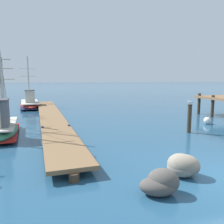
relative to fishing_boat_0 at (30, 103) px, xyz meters
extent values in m
cube|color=brown|center=(2.53, -9.43, -0.18)|extent=(3.55, 23.63, 0.16)
cylinder|color=#3D3023|center=(3.41, -21.18, -0.41)|extent=(0.36, 0.36, 0.29)
cylinder|color=#3D3023|center=(3.06, -16.48, -0.41)|extent=(0.36, 0.36, 0.29)
cylinder|color=#3D3023|center=(2.71, -11.78, -0.41)|extent=(0.36, 0.36, 0.29)
cylinder|color=#3D3023|center=(2.36, -7.08, -0.41)|extent=(0.36, 0.36, 0.29)
cylinder|color=#3D3023|center=(2.01, -2.38, -0.41)|extent=(0.36, 0.36, 0.29)
cylinder|color=#3D3023|center=(1.65, 2.32, -0.41)|extent=(0.36, 0.36, 0.29)
cube|color=#333338|center=(2.09, -14.19, -0.06)|extent=(0.13, 0.21, 0.08)
cube|color=#333338|center=(3.68, -14.07, -0.06)|extent=(0.13, 0.21, 0.08)
ellipsoid|color=#AD2823|center=(-0.02, 0.15, -0.20)|extent=(3.01, 7.41, 0.72)
cube|color=#B2AD9E|center=(-0.02, 0.15, 0.12)|extent=(2.67, 6.66, 0.08)
cube|color=#19234C|center=(-0.02, 0.15, -0.36)|extent=(3.01, 7.27, 0.08)
cube|color=#B7B2A8|center=(0.12, -0.92, 0.84)|extent=(1.21, 1.73, 1.35)
cube|color=#3D3D42|center=(0.12, -0.92, 1.55)|extent=(1.30, 1.87, 0.06)
cylinder|color=#B2ADA3|center=(-0.06, 0.51, 2.76)|extent=(0.11, 0.11, 5.19)
cylinder|color=#B2ADA3|center=(-0.06, 0.51, 3.14)|extent=(1.91, 0.30, 0.06)
cylinder|color=#333338|center=(-0.24, 1.90, 3.02)|extent=(0.36, 2.68, 3.84)
cylinder|color=#B2ADA3|center=(-0.27, 2.11, 2.85)|extent=(0.11, 0.11, 5.38)
cylinder|color=#B2ADA3|center=(-0.27, 2.11, 4.06)|extent=(1.91, 0.30, 0.06)
cylinder|color=#333338|center=(-0.45, 3.55, 3.12)|extent=(0.37, 2.78, 3.98)
ellipsoid|color=#337556|center=(-0.18, -13.86, -0.17)|extent=(2.12, 5.33, 0.76)
cube|color=#B2AD9E|center=(-0.18, -13.86, 0.17)|extent=(1.88, 4.79, 0.08)
cube|color=#B21E19|center=(-0.18, -13.86, -0.35)|extent=(2.12, 5.23, 0.08)
cube|color=#565B66|center=(-0.09, -14.64, 0.93)|extent=(0.94, 1.40, 1.45)
cube|color=#3D3D42|center=(-0.09, -14.64, 1.69)|extent=(1.01, 1.51, 0.06)
cylinder|color=#B2ADA3|center=(-0.20, -13.61, 3.05)|extent=(0.11, 0.11, 5.68)
cylinder|color=#B2ADA3|center=(-0.20, -13.61, 3.46)|extent=(1.41, 0.21, 0.06)
cylinder|color=#333338|center=(-0.37, -12.08, 3.33)|extent=(0.34, 2.94, 4.20)
cylinder|color=#B2ADA3|center=(-0.33, -12.44, 2.20)|extent=(0.11, 0.11, 3.98)
cylinder|color=#B2ADA3|center=(-0.33, -12.44, 2.82)|extent=(1.41, 0.21, 0.06)
cylinder|color=#333338|center=(-0.44, -11.37, 2.40)|extent=(0.25, 2.07, 2.95)
cylinder|color=#333338|center=(-0.16, -14.03, 3.04)|extent=(0.31, 2.67, 3.82)
cylinder|color=#3D3023|center=(16.38, -9.21, 0.45)|extent=(0.28, 0.28, 2.01)
cylinder|color=#3D3023|center=(16.47, -11.07, 0.42)|extent=(0.28, 0.28, 1.95)
cylinder|color=#3D3023|center=(11.09, -15.88, 0.35)|extent=(0.26, 0.26, 1.81)
cylinder|color=#28282D|center=(11.09, -15.88, 1.22)|extent=(0.30, 0.30, 0.06)
cylinder|color=gold|center=(11.07, -15.90, 1.29)|extent=(0.01, 0.01, 0.07)
cylinder|color=gold|center=(11.10, -15.86, 1.29)|extent=(0.01, 0.01, 0.07)
ellipsoid|color=white|center=(11.09, -15.88, 1.39)|extent=(0.30, 0.26, 0.13)
ellipsoid|color=silver|center=(11.07, -15.94, 1.40)|extent=(0.21, 0.16, 0.09)
ellipsoid|color=#383838|center=(11.16, -16.00, 1.40)|extent=(0.07, 0.06, 0.04)
ellipsoid|color=silver|center=(11.14, -15.85, 1.40)|extent=(0.21, 0.16, 0.09)
ellipsoid|color=#383838|center=(11.22, -15.92, 1.40)|extent=(0.07, 0.06, 0.04)
cone|color=white|center=(11.21, -15.97, 1.39)|extent=(0.11, 0.10, 0.07)
sphere|color=white|center=(10.99, -15.82, 1.48)|extent=(0.08, 0.08, 0.08)
cone|color=gold|center=(10.95, -15.79, 1.47)|extent=(0.05, 0.05, 0.02)
ellipsoid|color=#524D47|center=(5.94, -22.62, -0.17)|extent=(1.21, 1.14, 0.76)
ellipsoid|color=#4D4843|center=(5.74, -22.68, -0.29)|extent=(1.28, 1.07, 0.52)
ellipsoid|color=gray|center=(7.20, -21.70, -0.16)|extent=(1.33, 1.20, 0.79)
ellipsoid|color=gray|center=(7.10, -21.68, -0.25)|extent=(1.25, 1.25, 0.60)
ellipsoid|color=gray|center=(7.13, -21.58, -0.16)|extent=(1.00, 1.03, 0.78)
sphere|color=silver|center=(14.00, -13.77, -0.29)|extent=(0.54, 0.54, 0.54)
torus|color=black|center=(14.00, -13.77, -0.02)|extent=(0.14, 0.02, 0.14)
camera|label=1|loc=(2.88, -28.55, 2.87)|focal=36.82mm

